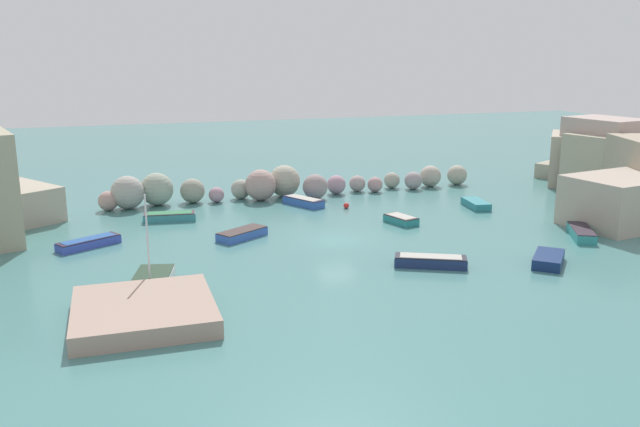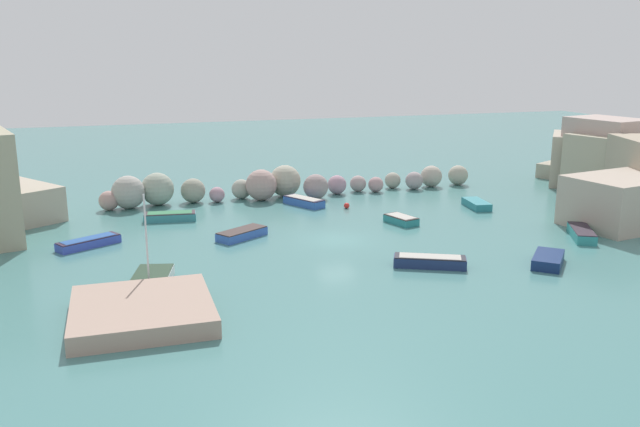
{
  "view_description": "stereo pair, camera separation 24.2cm",
  "coord_description": "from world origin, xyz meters",
  "px_view_note": "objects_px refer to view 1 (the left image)",
  "views": [
    {
      "loc": [
        -14.64,
        -40.18,
        12.2
      ],
      "look_at": [
        0.0,
        3.52,
        1.0
      ],
      "focal_mm": 37.32,
      "sensor_mm": 36.0,
      "label": 1
    },
    {
      "loc": [
        -14.41,
        -40.25,
        12.2
      ],
      "look_at": [
        0.0,
        3.52,
        1.0
      ],
      "focal_mm": 37.32,
      "sensor_mm": 36.0,
      "label": 2
    }
  ],
  "objects_px": {
    "moored_boat_5": "(401,219)",
    "moored_boat_9": "(548,259)",
    "moored_boat_8": "(89,243)",
    "moored_boat_7": "(581,233)",
    "moored_boat_2": "(242,234)",
    "moored_boat_0": "(431,261)",
    "moored_boat_1": "(150,284)",
    "moored_boat_3": "(303,201)",
    "stone_dock": "(144,311)",
    "moored_boat_6": "(170,216)",
    "moored_boat_4": "(476,204)",
    "channel_buoy": "(346,206)"
  },
  "relations": [
    {
      "from": "moored_boat_3",
      "to": "moored_boat_5",
      "type": "relative_size",
      "value": 1.38
    },
    {
      "from": "moored_boat_7",
      "to": "moored_boat_8",
      "type": "bearing_deg",
      "value": -76.11
    },
    {
      "from": "channel_buoy",
      "to": "moored_boat_8",
      "type": "bearing_deg",
      "value": -165.75
    },
    {
      "from": "stone_dock",
      "to": "moored_boat_1",
      "type": "height_order",
      "value": "moored_boat_1"
    },
    {
      "from": "moored_boat_6",
      "to": "moored_boat_0",
      "type": "bearing_deg",
      "value": 137.44
    },
    {
      "from": "moored_boat_4",
      "to": "moored_boat_5",
      "type": "distance_m",
      "value": 8.42
    },
    {
      "from": "stone_dock",
      "to": "moored_boat_4",
      "type": "relative_size",
      "value": 1.99
    },
    {
      "from": "moored_boat_2",
      "to": "moored_boat_5",
      "type": "relative_size",
      "value": 1.34
    },
    {
      "from": "moored_boat_8",
      "to": "moored_boat_3",
      "type": "bearing_deg",
      "value": -6.13
    },
    {
      "from": "moored_boat_7",
      "to": "moored_boat_1",
      "type": "bearing_deg",
      "value": -59.35
    },
    {
      "from": "moored_boat_3",
      "to": "moored_boat_5",
      "type": "bearing_deg",
      "value": -174.56
    },
    {
      "from": "moored_boat_9",
      "to": "moored_boat_8",
      "type": "bearing_deg",
      "value": 106.87
    },
    {
      "from": "channel_buoy",
      "to": "moored_boat_2",
      "type": "relative_size",
      "value": 0.12
    },
    {
      "from": "moored_boat_7",
      "to": "moored_boat_8",
      "type": "height_order",
      "value": "moored_boat_7"
    },
    {
      "from": "moored_boat_2",
      "to": "moored_boat_6",
      "type": "height_order",
      "value": "moored_boat_6"
    },
    {
      "from": "moored_boat_1",
      "to": "moored_boat_3",
      "type": "height_order",
      "value": "moored_boat_1"
    },
    {
      "from": "moored_boat_0",
      "to": "moored_boat_6",
      "type": "distance_m",
      "value": 20.72
    },
    {
      "from": "moored_boat_8",
      "to": "moored_boat_2",
      "type": "bearing_deg",
      "value": -35.13
    },
    {
      "from": "moored_boat_1",
      "to": "stone_dock",
      "type": "bearing_deg",
      "value": 6.09
    },
    {
      "from": "moored_boat_2",
      "to": "moored_boat_5",
      "type": "bearing_deg",
      "value": 148.56
    },
    {
      "from": "moored_boat_1",
      "to": "channel_buoy",
      "type": "bearing_deg",
      "value": 145.42
    },
    {
      "from": "moored_boat_0",
      "to": "moored_boat_2",
      "type": "distance_m",
      "value": 13.22
    },
    {
      "from": "channel_buoy",
      "to": "moored_boat_6",
      "type": "xyz_separation_m",
      "value": [
        -13.89,
        0.37,
        0.1
      ]
    },
    {
      "from": "moored_boat_5",
      "to": "moored_boat_9",
      "type": "bearing_deg",
      "value": 3.58
    },
    {
      "from": "stone_dock",
      "to": "moored_boat_4",
      "type": "height_order",
      "value": "stone_dock"
    },
    {
      "from": "moored_boat_9",
      "to": "moored_boat_2",
      "type": "bearing_deg",
      "value": 97.11
    },
    {
      "from": "channel_buoy",
      "to": "moored_boat_8",
      "type": "relative_size",
      "value": 0.11
    },
    {
      "from": "moored_boat_5",
      "to": "moored_boat_7",
      "type": "relative_size",
      "value": 0.7
    },
    {
      "from": "moored_boat_2",
      "to": "moored_boat_8",
      "type": "height_order",
      "value": "moored_boat_2"
    },
    {
      "from": "stone_dock",
      "to": "moored_boat_8",
      "type": "bearing_deg",
      "value": 100.54
    },
    {
      "from": "moored_boat_0",
      "to": "moored_boat_5",
      "type": "relative_size",
      "value": 1.52
    },
    {
      "from": "moored_boat_3",
      "to": "moored_boat_9",
      "type": "relative_size",
      "value": 1.14
    },
    {
      "from": "moored_boat_5",
      "to": "stone_dock",
      "type": "bearing_deg",
      "value": -72.62
    },
    {
      "from": "channel_buoy",
      "to": "moored_boat_6",
      "type": "distance_m",
      "value": 13.9
    },
    {
      "from": "moored_boat_5",
      "to": "moored_boat_8",
      "type": "relative_size",
      "value": 0.69
    },
    {
      "from": "moored_boat_3",
      "to": "moored_boat_5",
      "type": "xyz_separation_m",
      "value": [
        5.04,
        -7.89,
        -0.04
      ]
    },
    {
      "from": "moored_boat_2",
      "to": "moored_boat_3",
      "type": "distance_m",
      "value": 10.56
    },
    {
      "from": "stone_dock",
      "to": "moored_boat_9",
      "type": "distance_m",
      "value": 23.28
    },
    {
      "from": "moored_boat_2",
      "to": "moored_boat_6",
      "type": "bearing_deg",
      "value": -89.55
    },
    {
      "from": "moored_boat_0",
      "to": "moored_boat_8",
      "type": "bearing_deg",
      "value": -2.41
    },
    {
      "from": "moored_boat_0",
      "to": "moored_boat_6",
      "type": "height_order",
      "value": "moored_boat_0"
    },
    {
      "from": "moored_boat_0",
      "to": "moored_boat_6",
      "type": "xyz_separation_m",
      "value": [
        -13.27,
        15.91,
        -0.01
      ]
    },
    {
      "from": "moored_boat_0",
      "to": "moored_boat_2",
      "type": "height_order",
      "value": "moored_boat_0"
    },
    {
      "from": "moored_boat_3",
      "to": "moored_boat_8",
      "type": "distance_m",
      "value": 18.04
    },
    {
      "from": "moored_boat_4",
      "to": "moored_boat_6",
      "type": "xyz_separation_m",
      "value": [
        -23.92,
        3.43,
        0.04
      ]
    },
    {
      "from": "moored_boat_1",
      "to": "moored_boat_4",
      "type": "bearing_deg",
      "value": 127.45
    },
    {
      "from": "moored_boat_4",
      "to": "moored_boat_6",
      "type": "bearing_deg",
      "value": 90.38
    },
    {
      "from": "moored_boat_5",
      "to": "moored_boat_6",
      "type": "relative_size",
      "value": 0.71
    },
    {
      "from": "moored_boat_4",
      "to": "moored_boat_5",
      "type": "relative_size",
      "value": 1.17
    },
    {
      "from": "moored_boat_4",
      "to": "moored_boat_9",
      "type": "bearing_deg",
      "value": 173.5
    }
  ]
}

